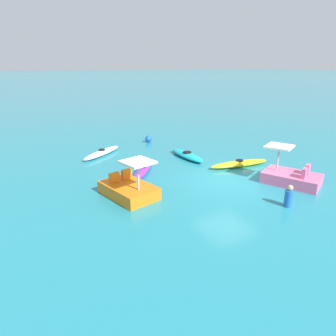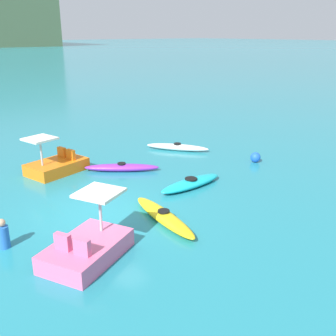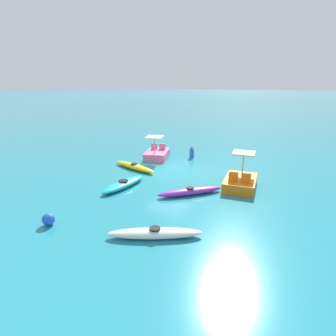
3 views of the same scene
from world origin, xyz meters
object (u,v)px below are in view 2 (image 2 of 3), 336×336
(kayak_yellow, at_px, (164,216))
(kayak_cyan, at_px, (191,183))
(pedal_boat_orange, at_px, (56,165))
(kayak_purple, at_px, (122,167))
(person_near_shore, at_px, (3,235))
(kayak_white, at_px, (177,147))
(pedal_boat_pink, at_px, (87,247))
(buoy_blue, at_px, (255,157))

(kayak_yellow, height_order, kayak_cyan, same)
(pedal_boat_orange, bearing_deg, kayak_yellow, -84.97)
(kayak_purple, xyz_separation_m, person_near_shore, (-6.11, -3.24, 0.22))
(kayak_white, bearing_deg, pedal_boat_pink, -144.68)
(kayak_cyan, xyz_separation_m, pedal_boat_pink, (-5.63, -1.94, 0.17))
(kayak_yellow, bearing_deg, buoy_blue, 14.90)
(buoy_blue, height_order, person_near_shore, person_near_shore)
(pedal_boat_pink, bearing_deg, buoy_blue, 12.73)
(kayak_white, distance_m, kayak_purple, 4.05)
(kayak_purple, xyz_separation_m, pedal_boat_pink, (-4.61, -5.25, 0.17))
(kayak_yellow, bearing_deg, kayak_white, 45.35)
(kayak_yellow, relative_size, buoy_blue, 7.46)
(kayak_purple, bearing_deg, kayak_yellow, -108.84)
(pedal_boat_pink, bearing_deg, kayak_yellow, 7.36)
(kayak_purple, distance_m, person_near_shore, 6.92)
(kayak_white, relative_size, kayak_yellow, 0.86)
(pedal_boat_orange, bearing_deg, kayak_white, -7.70)
(kayak_purple, distance_m, pedal_boat_orange, 2.79)
(kayak_cyan, bearing_deg, person_near_shore, 179.47)
(kayak_white, height_order, kayak_yellow, same)
(kayak_white, bearing_deg, kayak_yellow, -134.65)
(kayak_purple, xyz_separation_m, kayak_cyan, (1.01, -3.31, 0.00))
(buoy_blue, xyz_separation_m, person_near_shore, (-11.56, -0.26, 0.15))
(kayak_white, relative_size, kayak_cyan, 1.01)
(kayak_yellow, bearing_deg, kayak_purple, 71.16)
(kayak_yellow, distance_m, pedal_boat_orange, 6.56)
(pedal_boat_orange, xyz_separation_m, buoy_blue, (7.68, -4.65, -0.10))
(kayak_cyan, bearing_deg, pedal_boat_orange, 123.16)
(kayak_purple, relative_size, person_near_shore, 3.25)
(kayak_yellow, relative_size, pedal_boat_orange, 1.30)
(kayak_yellow, xyz_separation_m, buoy_blue, (7.11, 1.89, 0.07))
(kayak_white, bearing_deg, kayak_cyan, -125.53)
(pedal_boat_pink, relative_size, buoy_blue, 6.01)
(kayak_yellow, xyz_separation_m, pedal_boat_orange, (-0.58, 6.54, 0.17))
(kayak_white, xyz_separation_m, kayak_purple, (-3.97, -0.83, -0.00))
(kayak_white, relative_size, pedal_boat_pink, 1.07)
(pedal_boat_pink, height_order, buoy_blue, pedal_boat_pink)
(kayak_cyan, xyz_separation_m, buoy_blue, (4.43, 0.33, 0.07))
(kayak_yellow, height_order, buoy_blue, buoy_blue)
(pedal_boat_pink, distance_m, person_near_shore, 2.51)
(kayak_yellow, distance_m, kayak_cyan, 3.10)
(kayak_yellow, relative_size, kayak_purple, 1.22)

